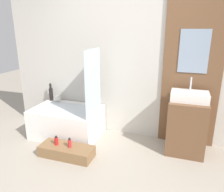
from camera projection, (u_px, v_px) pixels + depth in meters
The scene contains 12 objects.
ground_plane at pixel (88, 192), 2.46m from camera, with size 12.00×12.00×0.00m, color #A39989.
wall_tiled_back at pixel (126, 58), 3.50m from camera, with size 4.20×0.06×2.60m, color beige.
wall_wood_accent at pixel (193, 61), 3.15m from camera, with size 0.83×0.04×2.60m.
bathtub at pixel (67, 122), 3.70m from camera, with size 1.11×0.75×0.49m.
glass_shower_screen at pixel (93, 83), 3.25m from camera, with size 0.01×0.56×1.00m, color silver.
wooden_step_bench at pixel (67, 151), 3.13m from camera, with size 0.78×0.31×0.16m, color olive.
vanity_cabinet at pixel (186, 126), 3.18m from camera, with size 0.53×0.50×0.79m, color brown.
sink at pixel (190, 96), 3.04m from camera, with size 0.51×0.32×0.32m.
vase_tall_dark at pixel (51, 94), 3.99m from camera, with size 0.07×0.07×0.32m.
vase_round_light at pixel (58, 98), 3.95m from camera, with size 0.11×0.11×0.11m, color silver.
bottle_soap_primary at pixel (56, 141), 3.14m from camera, with size 0.06×0.06×0.13m.
bottle_soap_secondary at pixel (70, 143), 3.07m from camera, with size 0.05×0.05×0.14m.
Camera 1 is at (0.89, -1.83, 1.78)m, focal length 35.00 mm.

